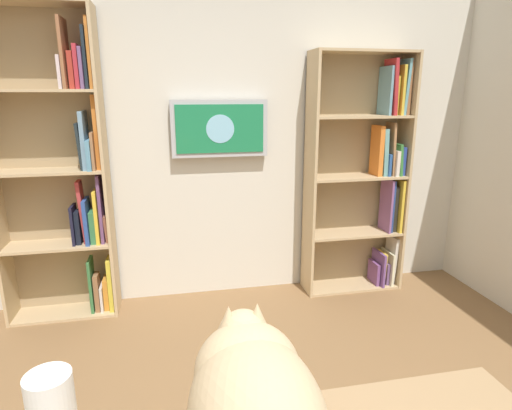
{
  "coord_description": "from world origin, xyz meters",
  "views": [
    {
      "loc": [
        0.34,
        1.15,
        1.66
      ],
      "look_at": [
        -0.12,
        -1.06,
        1.06
      ],
      "focal_mm": 29.69,
      "sensor_mm": 36.0,
      "label": 1
    }
  ],
  "objects_px": {
    "wall_mounted_tv": "(220,129)",
    "cat": "(254,402)",
    "bookshelf_right": "(65,171)",
    "bookshelf_left": "(367,175)"
  },
  "relations": [
    {
      "from": "bookshelf_right",
      "to": "cat",
      "type": "xyz_separation_m",
      "value": [
        -0.91,
        2.39,
        -0.16
      ]
    },
    {
      "from": "bookshelf_left",
      "to": "wall_mounted_tv",
      "type": "xyz_separation_m",
      "value": [
        1.22,
        -0.08,
        0.39
      ]
    },
    {
      "from": "wall_mounted_tv",
      "to": "cat",
      "type": "height_order",
      "value": "wall_mounted_tv"
    },
    {
      "from": "bookshelf_right",
      "to": "bookshelf_left",
      "type": "bearing_deg",
      "value": 179.96
    },
    {
      "from": "bookshelf_right",
      "to": "cat",
      "type": "bearing_deg",
      "value": 110.79
    },
    {
      "from": "wall_mounted_tv",
      "to": "cat",
      "type": "relative_size",
      "value": 1.18
    },
    {
      "from": "bookshelf_left",
      "to": "bookshelf_right",
      "type": "bearing_deg",
      "value": -0.04
    },
    {
      "from": "bookshelf_left",
      "to": "cat",
      "type": "xyz_separation_m",
      "value": [
        1.45,
        2.39,
        -0.05
      ]
    },
    {
      "from": "bookshelf_left",
      "to": "bookshelf_right",
      "type": "xyz_separation_m",
      "value": [
        2.35,
        -0.0,
        0.11
      ]
    },
    {
      "from": "bookshelf_right",
      "to": "wall_mounted_tv",
      "type": "distance_m",
      "value": 1.17
    }
  ]
}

